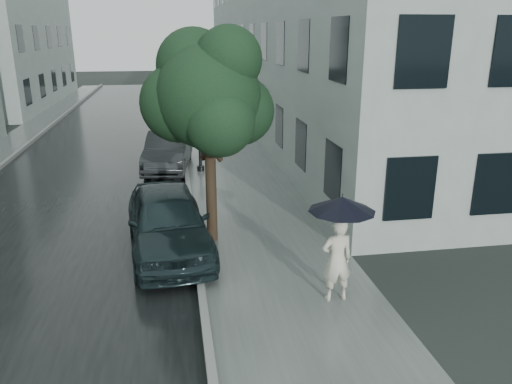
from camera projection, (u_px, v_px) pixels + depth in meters
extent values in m
plane|color=black|center=(281.00, 295.00, 9.96)|extent=(120.00, 120.00, 0.00)
cube|color=slate|center=(227.00, 154.00, 21.25)|extent=(3.50, 60.00, 0.01)
cube|color=slate|center=(184.00, 154.00, 20.95)|extent=(0.15, 60.00, 0.15)
cube|color=black|center=(98.00, 159.00, 20.42)|extent=(6.85, 60.00, 0.00)
cube|color=slate|center=(7.00, 161.00, 19.85)|extent=(0.15, 60.00, 0.15)
cube|color=#94A29C|center=(305.00, 41.00, 27.73)|extent=(7.00, 36.00, 9.00)
cube|color=black|center=(243.00, 41.00, 27.18)|extent=(0.08, 32.40, 7.20)
cube|color=black|center=(50.00, 46.00, 35.25)|extent=(0.08, 16.20, 6.40)
imported|color=beige|center=(337.00, 260.00, 9.55)|extent=(0.64, 0.45, 1.69)
cylinder|color=black|center=(341.00, 232.00, 9.38)|extent=(0.02, 0.02, 0.83)
cone|color=black|center=(342.00, 204.00, 9.21)|extent=(1.45, 1.45, 0.28)
cylinder|color=black|center=(343.00, 196.00, 9.16)|extent=(0.02, 0.02, 0.08)
cylinder|color=black|center=(339.00, 254.00, 9.52)|extent=(0.03, 0.03, 0.06)
cylinder|color=#332619|center=(211.00, 190.00, 12.19)|extent=(0.26, 0.26, 2.64)
sphere|color=#19381C|center=(208.00, 97.00, 11.49)|extent=(2.44, 2.44, 2.44)
sphere|color=#19381C|center=(239.00, 110.00, 11.99)|extent=(1.69, 1.69, 1.69)
sphere|color=#19381C|center=(180.00, 103.00, 11.80)|extent=(1.88, 1.88, 1.88)
sphere|color=#19381C|center=(220.00, 122.00, 11.05)|extent=(1.59, 1.59, 1.59)
sphere|color=#19381C|center=(194.00, 66.00, 11.77)|extent=(1.78, 1.78, 1.78)
sphere|color=#19381C|center=(229.00, 59.00, 11.13)|extent=(1.51, 1.51, 1.51)
cylinder|color=black|center=(199.00, 109.00, 18.06)|extent=(0.12, 0.12, 4.65)
cylinder|color=black|center=(201.00, 168.00, 18.75)|extent=(0.28, 0.28, 0.20)
cylinder|color=black|center=(189.00, 42.00, 17.24)|extent=(0.50, 0.22, 0.08)
sphere|color=silver|center=(181.00, 44.00, 17.13)|extent=(0.32, 0.32, 0.32)
imported|color=black|center=(168.00, 221.00, 11.73)|extent=(2.25, 4.66, 1.53)
imported|color=black|center=(168.00, 150.00, 18.88)|extent=(1.99, 4.42, 1.41)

